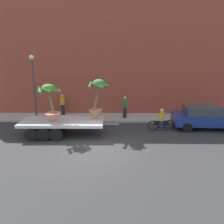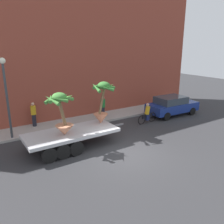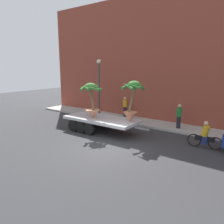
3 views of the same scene
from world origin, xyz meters
The scene contains 10 objects.
ground_plane centered at (0.00, 0.00, 0.00)m, with size 60.00×60.00×0.00m, color #2D2D30.
sidewalk centered at (0.00, 6.10, 0.07)m, with size 24.00×2.20×0.15m, color #A39E99.
building_facade centered at (0.00, 7.80, 5.00)m, with size 24.00×1.20×10.00m, color brown.
flatbed_trailer centered at (-2.45, 2.28, 0.75)m, with size 6.22×2.32×0.98m.
potted_palm_rear centered at (0.01, 2.60, 2.28)m, with size 1.31×1.44×2.58m.
potted_palm_middle centered at (-2.78, 2.01, 2.18)m, with size 1.56×1.58×2.36m.
cyclist centered at (4.29, 3.30, 0.67)m, with size 1.84×0.38×1.54m.
pedestrian_near_gate centered at (-3.14, 6.67, 1.04)m, with size 0.36×0.36×1.71m.
pedestrian_far_left centered at (1.92, 5.79, 1.04)m, with size 0.36×0.36×1.71m.
street_lamp centered at (-4.88, 5.30, 3.23)m, with size 0.36×0.36×4.83m.
Camera 3 is at (7.00, -8.91, 4.40)m, focal length 35.07 mm.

